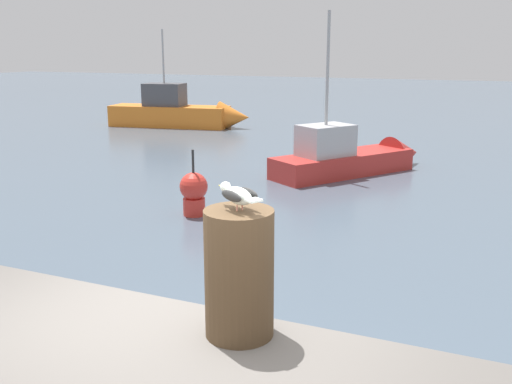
# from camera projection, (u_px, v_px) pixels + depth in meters

# --- Properties ---
(mooring_post) EXTENTS (0.41, 0.41, 0.78)m
(mooring_post) POSITION_uv_depth(u_px,v_px,m) (239.00, 274.00, 3.41)
(mooring_post) COLOR #4C3823
(mooring_post) RESTS_ON harbor_quay
(seagull) EXTENTS (0.36, 0.24, 0.14)m
(seagull) POSITION_uv_depth(u_px,v_px,m) (238.00, 195.00, 3.30)
(seagull) COLOR #C67660
(seagull) RESTS_ON mooring_post
(boat_red) EXTENTS (3.60, 4.72, 4.37)m
(boat_red) POSITION_uv_depth(u_px,v_px,m) (356.00, 156.00, 15.47)
(boat_red) COLOR #B72D28
(boat_red) RESTS_ON ground_plane
(boat_orange) EXTENTS (6.13, 2.28, 4.14)m
(boat_orange) POSITION_uv_depth(u_px,v_px,m) (182.00, 113.00, 24.34)
(boat_orange) COLOR orange
(boat_orange) RESTS_ON ground_plane
(channel_buoy) EXTENTS (0.56, 0.56, 1.33)m
(channel_buoy) POSITION_uv_depth(u_px,v_px,m) (194.00, 192.00, 11.50)
(channel_buoy) COLOR red
(channel_buoy) RESTS_ON ground_plane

